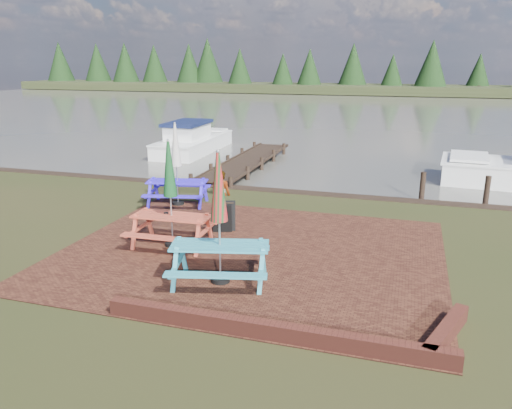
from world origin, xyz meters
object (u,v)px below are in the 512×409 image
object	(u,v)px
picnic_table_red	(171,210)
jetty	(247,161)
boat_jetty	(193,142)
picnic_table_teal	(220,239)
picnic_table_blue	(177,177)
chalkboard	(224,217)
person	(221,171)

from	to	relation	value
picnic_table_red	jetty	bearing A→B (deg)	96.37
boat_jetty	jetty	bearing A→B (deg)	-38.25
picnic_table_teal	jetty	world-z (taller)	picnic_table_teal
picnic_table_teal	picnic_table_blue	distance (m)	6.12
chalkboard	jetty	distance (m)	9.34
picnic_table_red	jetty	size ratio (longest dim) A/B	0.29
picnic_table_blue	boat_jetty	size ratio (longest dim) A/B	0.41
picnic_table_blue	chalkboard	xyz separation A→B (m)	(2.37, -2.05, -0.49)
chalkboard	jetty	size ratio (longest dim) A/B	0.09
chalkboard	boat_jetty	world-z (taller)	boat_jetty
picnic_table_teal	person	distance (m)	7.06
picnic_table_blue	person	world-z (taller)	picnic_table_blue
picnic_table_red	chalkboard	xyz separation A→B (m)	(0.85, 1.39, -0.51)
person	picnic_table_red	bearing A→B (deg)	95.83
picnic_table_blue	chalkboard	size ratio (longest dim) A/B	3.16
boat_jetty	person	xyz separation A→B (m)	(4.87, -8.43, 0.50)
boat_jetty	picnic_table_red	bearing A→B (deg)	-69.25
chalkboard	picnic_table_red	bearing A→B (deg)	-138.70
picnic_table_blue	chalkboard	bearing A→B (deg)	-53.50
boat_jetty	person	size ratio (longest dim) A/B	3.74
picnic_table_blue	jetty	world-z (taller)	picnic_table_blue
picnic_table_red	jetty	distance (m)	10.56
picnic_table_red	boat_jetty	bearing A→B (deg)	110.43
picnic_table_blue	chalkboard	world-z (taller)	picnic_table_blue
person	chalkboard	bearing A→B (deg)	111.08
chalkboard	boat_jetty	bearing A→B (deg)	100.69
chalkboard	person	world-z (taller)	person
boat_jetty	person	distance (m)	9.74
picnic_table_blue	jetty	xyz separation A→B (m)	(0.02, 6.98, -0.81)
picnic_table_red	person	size ratio (longest dim) A/B	1.55
boat_jetty	chalkboard	bearing A→B (deg)	-63.69
picnic_table_blue	jetty	size ratio (longest dim) A/B	0.29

